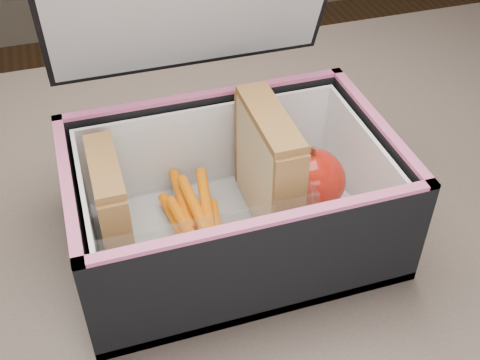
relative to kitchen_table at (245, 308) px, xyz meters
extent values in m
cube|color=brown|center=(0.00, 0.00, 0.08)|extent=(1.20, 0.80, 0.03)
cube|color=#382D26|center=(0.55, 0.35, -0.30)|extent=(0.05, 0.05, 0.72)
cube|color=tan|center=(-0.12, 0.02, 0.15)|extent=(0.01, 0.08, 0.09)
cube|color=#AF5A6C|center=(-0.11, 0.02, 0.15)|extent=(0.01, 0.08, 0.08)
cube|color=tan|center=(-0.11, 0.02, 0.15)|extent=(0.01, 0.08, 0.09)
cube|color=brown|center=(-0.11, 0.02, 0.20)|extent=(0.02, 0.09, 0.01)
cube|color=tan|center=(0.02, 0.02, 0.16)|extent=(0.01, 0.10, 0.11)
cube|color=#AF5A6C|center=(0.03, 0.02, 0.16)|extent=(0.01, 0.10, 0.10)
cube|color=tan|center=(0.04, 0.02, 0.16)|extent=(0.01, 0.10, 0.11)
cube|color=brown|center=(0.03, 0.02, 0.22)|extent=(0.03, 0.10, 0.01)
cylinder|color=#D05703|center=(-0.04, -0.01, 0.11)|extent=(0.02, 0.08, 0.01)
cylinder|color=#D05703|center=(-0.05, 0.05, 0.12)|extent=(0.01, 0.08, 0.01)
cylinder|color=#D05703|center=(-0.03, 0.03, 0.13)|extent=(0.02, 0.08, 0.01)
cylinder|color=#D05703|center=(-0.06, 0.03, 0.11)|extent=(0.02, 0.08, 0.01)
cylinder|color=#D05703|center=(-0.03, -0.01, 0.12)|extent=(0.02, 0.08, 0.01)
cylinder|color=#D05703|center=(-0.04, 0.02, 0.13)|extent=(0.01, 0.08, 0.01)
cylinder|color=#D05703|center=(-0.03, 0.00, 0.11)|extent=(0.01, 0.08, 0.01)
cylinder|color=#D05703|center=(-0.05, 0.01, 0.12)|extent=(0.02, 0.08, 0.01)
cube|color=white|center=(0.07, 0.02, 0.11)|extent=(0.10, 0.10, 0.01)
ellipsoid|color=maroon|center=(0.07, 0.02, 0.14)|extent=(0.08, 0.08, 0.06)
cylinder|color=#473119|center=(0.07, 0.02, 0.18)|extent=(0.01, 0.01, 0.01)
camera|label=1|loc=(-0.12, -0.37, 0.50)|focal=45.00mm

